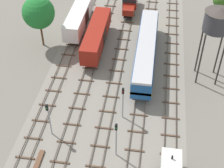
{
  "coord_description": "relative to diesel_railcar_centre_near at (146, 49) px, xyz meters",
  "views": [
    {
      "loc": [
        5.23,
        0.43,
        32.3
      ],
      "look_at": [
        0.0,
        35.63,
        1.5
      ],
      "focal_mm": 52.95,
      "sensor_mm": 36.0,
      "label": 1
    }
  ],
  "objects": [
    {
      "name": "signal_post_nearest",
      "position": [
        -10.63,
        -16.78,
        0.83
      ],
      "size": [
        0.28,
        0.47,
        5.39
      ],
      "color": "gray",
      "rests_on": "ground"
    },
    {
      "name": "track_left",
      "position": [
        -8.5,
        13.66,
        -2.46
      ],
      "size": [
        2.4,
        126.0,
        0.29
      ],
      "color": "#47382D",
      "rests_on": "ground"
    },
    {
      "name": "track_centre",
      "position": [
        -0.0,
        13.66,
        -2.46
      ],
      "size": [
        2.4,
        126.0,
        0.29
      ],
      "color": "#47382D",
      "rests_on": "ground"
    },
    {
      "name": "ballast_bed",
      "position": [
        -4.25,
        12.66,
        -2.59
      ],
      "size": [
        21.01,
        176.0,
        0.01
      ],
      "primitive_type": "cube",
      "color": "gray",
      "rests_on": "ground"
    },
    {
      "name": "track_centre_left",
      "position": [
        -4.25,
        13.66,
        -2.46
      ],
      "size": [
        2.4,
        126.0,
        0.29
      ],
      "color": "#47382D",
      "rests_on": "ground"
    },
    {
      "name": "lineside_tree_0",
      "position": [
        12.26,
        12.71,
        3.1
      ],
      "size": [
        3.22,
        3.22,
        7.35
      ],
      "color": "#4C331E",
      "rests_on": "ground"
    },
    {
      "name": "water_tower",
      "position": [
        9.3,
        -2.34,
        7.22
      ],
      "size": [
        3.98,
        3.98,
        11.66
      ],
      "color": "#2D2826",
      "rests_on": "ground"
    },
    {
      "name": "signal_post_mid",
      "position": [
        -2.13,
        -12.52,
        0.8
      ],
      "size": [
        0.28,
        0.47,
        5.34
      ],
      "color": "gray",
      "rests_on": "ground"
    },
    {
      "name": "signal_post_near",
      "position": [
        -2.13,
        -18.79,
        0.96
      ],
      "size": [
        0.28,
        0.47,
        5.62
      ],
      "color": "gray",
      "rests_on": "ground"
    },
    {
      "name": "ground_plane",
      "position": [
        -4.25,
        12.66,
        -2.6
      ],
      "size": [
        480.0,
        480.0,
        0.0
      ],
      "primitive_type": "plane",
      "color": "slate"
    },
    {
      "name": "lineside_tree_1",
      "position": [
        -17.76,
        2.52,
        3.63
      ],
      "size": [
        5.29,
        5.29,
        8.89
      ],
      "color": "#4C331E",
      "rests_on": "ground"
    },
    {
      "name": "freight_boxcar_left_mid",
      "position": [
        -8.5,
        3.26,
        -0.15
      ],
      "size": [
        2.87,
        14.0,
        3.6
      ],
      "color": "maroon",
      "rests_on": "ground"
    },
    {
      "name": "shunter_loco_centre_left_far",
      "position": [
        -4.25,
        16.55,
        -0.59
      ],
      "size": [
        2.74,
        8.46,
        3.1
      ],
      "color": "maroon",
      "rests_on": "ground"
    },
    {
      "name": "freight_boxcar_far_left_midfar",
      "position": [
        -12.75,
        9.08,
        -0.15
      ],
      "size": [
        2.87,
        14.0,
        3.6
      ],
      "color": "white",
      "rests_on": "ground"
    },
    {
      "name": "track_centre_right",
      "position": [
        4.25,
        13.66,
        -2.46
      ],
      "size": [
        2.4,
        126.0,
        0.29
      ],
      "color": "#47382D",
      "rests_on": "ground"
    },
    {
      "name": "diesel_railcar_centre_near",
      "position": [
        0.0,
        0.0,
        0.0
      ],
      "size": [
        2.96,
        20.5,
        3.8
      ],
      "color": "#194C8C",
      "rests_on": "ground"
    },
    {
      "name": "track_far_left",
      "position": [
        -12.75,
        13.66,
        -2.46
      ],
      "size": [
        2.4,
        126.0,
        0.29
      ],
      "color": "#47382D",
      "rests_on": "ground"
    }
  ]
}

